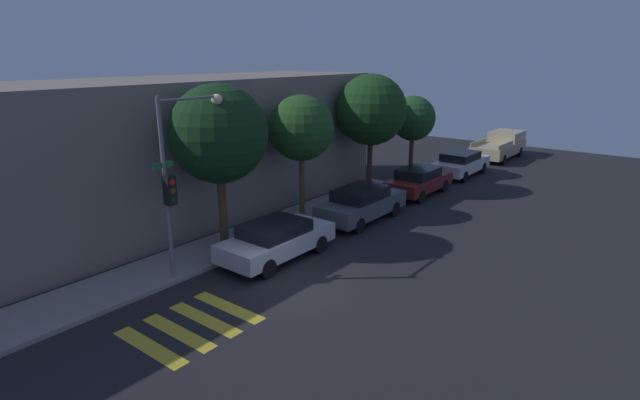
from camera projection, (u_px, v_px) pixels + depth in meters
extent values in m
plane|color=black|center=(297.00, 289.00, 15.38)|extent=(60.00, 60.00, 0.00)
cube|color=gray|center=(205.00, 253.00, 17.95)|extent=(26.00, 2.33, 0.14)
cube|color=slate|center=(125.00, 158.00, 19.83)|extent=(26.00, 6.00, 5.99)
cube|color=gold|center=(150.00, 347.00, 12.34)|extent=(0.45, 2.60, 0.00)
cube|color=gold|center=(178.00, 332.00, 12.99)|extent=(0.45, 2.60, 0.00)
cube|color=gold|center=(204.00, 319.00, 13.64)|extent=(0.45, 2.60, 0.00)
cube|color=gold|center=(228.00, 307.00, 14.29)|extent=(0.45, 2.60, 0.00)
cylinder|color=slate|center=(166.00, 194.00, 15.10)|extent=(0.12, 0.12, 5.82)
cube|color=black|center=(170.00, 190.00, 14.93)|extent=(0.30, 0.30, 0.90)
cylinder|color=red|center=(172.00, 182.00, 14.76)|extent=(0.18, 0.02, 0.18)
cylinder|color=#593D0A|center=(173.00, 191.00, 14.84)|extent=(0.18, 0.02, 0.18)
cylinder|color=#0C3819|center=(174.00, 200.00, 14.91)|extent=(0.18, 0.02, 0.18)
cube|color=#19662D|center=(163.00, 165.00, 14.85)|extent=(0.70, 0.02, 0.18)
cylinder|color=slate|center=(189.00, 99.00, 15.15)|extent=(2.20, 0.08, 0.08)
sphere|color=#F9E5B2|center=(217.00, 99.00, 16.01)|extent=(0.36, 0.36, 0.36)
cube|color=#B7BABF|center=(277.00, 242.00, 17.50)|extent=(4.40, 1.85, 0.63)
cube|color=black|center=(274.00, 229.00, 17.28)|extent=(2.29, 1.62, 0.41)
cylinder|color=black|center=(285.00, 234.00, 19.12)|extent=(0.65, 0.22, 0.65)
cylinder|color=black|center=(320.00, 244.00, 18.13)|extent=(0.65, 0.22, 0.65)
cylinder|color=black|center=(232.00, 256.00, 17.06)|extent=(0.65, 0.22, 0.65)
cylinder|color=black|center=(267.00, 269.00, 16.07)|extent=(0.65, 0.22, 0.65)
cube|color=#4C5156|center=(362.00, 206.00, 21.56)|extent=(4.60, 1.79, 0.69)
cube|color=black|center=(361.00, 193.00, 21.31)|extent=(2.39, 1.58, 0.48)
cylinder|color=black|center=(364.00, 203.00, 23.21)|extent=(0.65, 0.22, 0.65)
cylinder|color=black|center=(394.00, 209.00, 22.26)|extent=(0.65, 0.22, 0.65)
cylinder|color=black|center=(327.00, 218.00, 21.06)|extent=(0.65, 0.22, 0.65)
cylinder|color=black|center=(359.00, 226.00, 20.10)|extent=(0.65, 0.22, 0.65)
cube|color=maroon|center=(419.00, 183.00, 25.56)|extent=(4.27, 1.79, 0.62)
cube|color=black|center=(418.00, 173.00, 25.33)|extent=(2.22, 1.58, 0.47)
cylinder|color=black|center=(416.00, 181.00, 27.13)|extent=(0.65, 0.22, 0.65)
cylinder|color=black|center=(444.00, 186.00, 26.17)|extent=(0.65, 0.22, 0.65)
cylinder|color=black|center=(392.00, 191.00, 25.13)|extent=(0.65, 0.22, 0.65)
cylinder|color=black|center=(421.00, 197.00, 24.17)|extent=(0.65, 0.22, 0.65)
cube|color=silver|center=(461.00, 165.00, 29.58)|extent=(4.60, 1.84, 0.64)
cube|color=black|center=(461.00, 156.00, 29.34)|extent=(2.39, 1.62, 0.46)
cylinder|color=black|center=(457.00, 164.00, 31.24)|extent=(0.65, 0.22, 0.65)
cylinder|color=black|center=(483.00, 168.00, 30.26)|extent=(0.65, 0.22, 0.65)
cylinder|color=black|center=(437.00, 173.00, 29.09)|extent=(0.65, 0.22, 0.65)
cylinder|color=black|center=(464.00, 177.00, 28.11)|extent=(0.65, 0.22, 0.65)
cube|color=tan|center=(498.00, 148.00, 34.44)|extent=(5.53, 2.08, 0.75)
cube|color=tan|center=(507.00, 136.00, 35.40)|extent=(2.49, 1.92, 0.65)
cube|color=tan|center=(479.00, 142.00, 33.80)|extent=(2.76, 0.08, 0.28)
cube|color=tan|center=(506.00, 145.00, 32.71)|extent=(2.76, 0.08, 0.28)
cylinder|color=black|center=(493.00, 149.00, 36.41)|extent=(0.65, 0.22, 0.65)
cylinder|color=black|center=(520.00, 152.00, 35.28)|extent=(0.65, 0.22, 0.65)
cylinder|color=black|center=(475.00, 156.00, 33.82)|extent=(0.65, 0.22, 0.65)
cylinder|color=black|center=(503.00, 159.00, 32.69)|extent=(0.65, 0.22, 0.65)
cylinder|color=#4C3823|center=(223.00, 210.00, 18.30)|extent=(0.31, 0.31, 2.96)
sphere|color=#143316|center=(218.00, 134.00, 17.52)|extent=(3.51, 3.51, 3.51)
cylinder|color=brown|center=(302.00, 186.00, 21.72)|extent=(0.22, 0.22, 2.93)
sphere|color=#234C1E|center=(301.00, 128.00, 21.01)|extent=(2.78, 2.78, 2.78)
cylinder|color=#42301E|center=(370.00, 165.00, 25.83)|extent=(0.27, 0.27, 2.94)
sphere|color=#193D19|center=(371.00, 110.00, 25.04)|extent=(3.57, 3.57, 3.57)
cylinder|color=#4C3823|center=(411.00, 156.00, 29.31)|extent=(0.26, 0.26, 2.45)
sphere|color=#1E4721|center=(413.00, 118.00, 28.69)|extent=(2.58, 2.58, 2.58)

